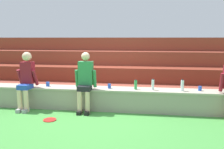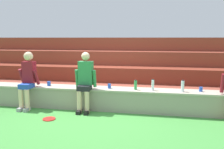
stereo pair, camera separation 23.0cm
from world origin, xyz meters
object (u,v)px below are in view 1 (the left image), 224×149
water_bottle_near_left (136,85)px  frisbee (50,120)px  person_far_left (26,79)px  water_bottle_center_gap (182,85)px  plastic_cup_left_end (200,88)px  plastic_cup_middle (109,86)px  water_bottle_mid_left (153,85)px  person_left_of_center (85,80)px  plastic_cup_right_end (48,84)px

water_bottle_near_left → frisbee: (-1.82, -0.91, -0.65)m
person_far_left → water_bottle_center_gap: (3.77, 0.20, -0.10)m
water_bottle_near_left → plastic_cup_left_end: water_bottle_near_left is taller
water_bottle_center_gap → plastic_cup_left_end: bearing=12.1°
person_far_left → plastic_cup_middle: bearing=6.9°
water_bottle_mid_left → frisbee: (-2.22, -0.91, -0.66)m
plastic_cup_left_end → frisbee: size_ratio=0.38×
water_bottle_near_left → water_bottle_mid_left: bearing=0.2°
person_far_left → person_left_of_center: 1.49m
person_left_of_center → water_bottle_center_gap: size_ratio=5.20×
water_bottle_mid_left → water_bottle_near_left: bearing=-179.8°
person_far_left → plastic_cup_left_end: 4.21m
plastic_cup_right_end → frisbee: bearing=-65.6°
person_left_of_center → water_bottle_mid_left: bearing=6.9°
person_left_of_center → plastic_cup_left_end: bearing=5.7°
water_bottle_mid_left → water_bottle_near_left: size_ratio=1.11×
water_bottle_center_gap → plastic_cup_right_end: water_bottle_center_gap is taller
plastic_cup_left_end → person_far_left: bearing=-176.0°
person_far_left → plastic_cup_left_end: bearing=4.0°
water_bottle_center_gap → frisbee: 3.11m
water_bottle_center_gap → plastic_cup_left_end: size_ratio=2.59×
water_bottle_center_gap → water_bottle_near_left: size_ratio=1.14×
water_bottle_near_left → plastic_cup_right_end: 2.25m
person_left_of_center → plastic_cup_right_end: person_left_of_center is taller
plastic_cup_right_end → frisbee: size_ratio=0.40×
person_far_left → water_bottle_center_gap: size_ratio=5.17×
plastic_cup_right_end → water_bottle_near_left: bearing=-1.4°
person_left_of_center → frisbee: size_ratio=5.17×
person_left_of_center → water_bottle_near_left: (1.20, 0.19, -0.11)m
water_bottle_mid_left → plastic_cup_right_end: 2.66m
water_bottle_mid_left → plastic_cup_middle: water_bottle_mid_left is taller
person_far_left → plastic_cup_right_end: 0.54m
person_left_of_center → frisbee: bearing=-130.9°
water_bottle_center_gap → plastic_cup_left_end: 0.44m
person_left_of_center → plastic_cup_middle: 0.62m
person_left_of_center → person_far_left: bearing=-179.2°
person_far_left → person_left_of_center: (1.49, 0.02, -0.00)m
water_bottle_center_gap → plastic_cup_right_end: (-3.34, 0.07, -0.08)m
water_bottle_center_gap → person_far_left: bearing=-176.9°
water_bottle_mid_left → plastic_cup_right_end: bearing=178.9°
plastic_cup_middle → plastic_cup_right_end: bearing=179.2°
plastic_cup_right_end → person_far_left: bearing=-148.1°
frisbee → water_bottle_mid_left: bearing=22.3°
person_far_left → plastic_cup_middle: 2.06m
person_far_left → water_bottle_mid_left: size_ratio=5.29×
person_far_left → water_bottle_near_left: size_ratio=5.89×
person_left_of_center → water_bottle_center_gap: bearing=4.5°
person_far_left → person_left_of_center: size_ratio=1.00×
plastic_cup_left_end → frisbee: bearing=-163.5°
frisbee → plastic_cup_middle: bearing=38.8°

